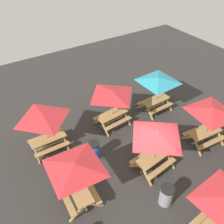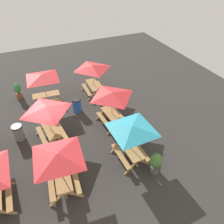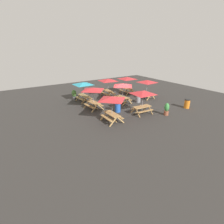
# 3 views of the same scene
# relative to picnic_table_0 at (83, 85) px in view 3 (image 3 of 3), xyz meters

# --- Properties ---
(ground_plane) EXTENTS (29.12, 29.12, 0.00)m
(ground_plane) POSITION_rel_picnic_table_0_xyz_m (-3.33, -3.35, -1.99)
(ground_plane) COLOR #33302D
(ground_plane) RESTS_ON ground
(picnic_table_0) EXTENTS (2.83, 2.83, 2.34)m
(picnic_table_0) POSITION_rel_picnic_table_0_xyz_m (0.00, 0.00, 0.00)
(picnic_table_0) COLOR tan
(picnic_table_0) RESTS_ON ground
(picnic_table_1) EXTENTS (2.03, 2.03, 2.34)m
(picnic_table_1) POSITION_rel_picnic_table_0_xyz_m (-6.75, 0.41, 0.00)
(picnic_table_1) COLOR tan
(picnic_table_1) RESTS_ON ground
(picnic_table_2) EXTENTS (2.15, 2.15, 2.34)m
(picnic_table_2) POSITION_rel_picnic_table_0_xyz_m (-2.98, 0.27, 0.00)
(picnic_table_2) COLOR tan
(picnic_table_2) RESTS_ON ground
(picnic_table_3) EXTENTS (2.22, 2.22, 2.34)m
(picnic_table_3) POSITION_rel_picnic_table_0_xyz_m (-3.09, -3.43, 0.00)
(picnic_table_3) COLOR tan
(picnic_table_3) RESTS_ON ground
(picnic_table_4) EXTENTS (2.82, 2.82, 2.34)m
(picnic_table_4) POSITION_rel_picnic_table_0_xyz_m (-3.11, -7.12, 0.00)
(picnic_table_4) COLOR tan
(picnic_table_4) RESTS_ON ground
(picnic_table_5) EXTENTS (2.82, 2.82, 2.34)m
(picnic_table_5) POSITION_rel_picnic_table_0_xyz_m (0.29, -3.57, 0.00)
(picnic_table_5) COLOR tan
(picnic_table_5) RESTS_ON ground
(picnic_table_6) EXTENTS (2.83, 2.83, 2.34)m
(picnic_table_6) POSITION_rel_picnic_table_0_xyz_m (-0.01, -6.44, 0.00)
(picnic_table_6) COLOR tan
(picnic_table_6) RESTS_ON ground
(picnic_table_7) EXTENTS (2.82, 2.82, 2.34)m
(picnic_table_7) POSITION_rel_picnic_table_0_xyz_m (-6.79, -3.05, 0.00)
(picnic_table_7) COLOR tan
(picnic_table_7) RESTS_ON ground
(trash_bin_blue) EXTENTS (0.59, 0.59, 0.98)m
(trash_bin_blue) POSITION_rel_picnic_table_0_xyz_m (-5.09, -1.37, -1.49)
(trash_bin_blue) COLOR blue
(trash_bin_blue) RESTS_ON ground
(trash_bin_gray) EXTENTS (0.59, 0.59, 0.98)m
(trash_bin_gray) POSITION_rel_picnic_table_0_xyz_m (-3.83, -5.16, -1.49)
(trash_bin_gray) COLOR gray
(trash_bin_gray) RESTS_ON ground
(trash_bin_orange) EXTENTS (0.59, 0.59, 0.98)m
(trash_bin_orange) POSITION_rel_picnic_table_0_xyz_m (-8.18, -8.21, -1.49)
(trash_bin_orange) COLOR orange
(trash_bin_orange) RESTS_ON ground
(potted_plant_0) EXTENTS (0.46, 0.46, 1.20)m
(potted_plant_0) POSITION_rel_picnic_table_0_xyz_m (-8.33, -4.79, -1.37)
(potted_plant_0) COLOR #935138
(potted_plant_0) RESTS_ON ground
(potted_plant_1) EXTENTS (0.58, 0.58, 1.24)m
(potted_plant_1) POSITION_rel_picnic_table_0_xyz_m (1.23, 0.72, -1.30)
(potted_plant_1) COLOR #59595B
(potted_plant_1) RESTS_ON ground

